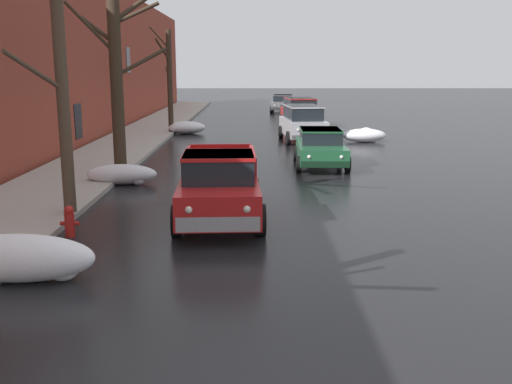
{
  "coord_description": "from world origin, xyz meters",
  "views": [
    {
      "loc": [
        -0.67,
        -4.79,
        3.74
      ],
      "look_at": [
        -0.6,
        8.5,
        0.9
      ],
      "focal_mm": 41.29,
      "sensor_mm": 36.0,
      "label": 1
    }
  ],
  "objects_px": {
    "bare_tree_far_down_block": "(169,79)",
    "sedan_green_parked_kerbside_close": "(320,147)",
    "bare_tree_second_along_sidewalk": "(62,80)",
    "sedan_grey_at_far_intersection": "(283,103)",
    "sedan_black_queued_behind_truck": "(295,109)",
    "bare_tree_mid_block": "(118,78)",
    "pickup_truck_red_approaching_near_lane": "(219,185)",
    "suv_silver_parked_kerbside_mid": "(303,122)",
    "fire_hydrant": "(69,221)",
    "suv_red_parked_far_down_block": "(300,111)"
  },
  "relations": [
    {
      "from": "pickup_truck_red_approaching_near_lane",
      "to": "suv_red_parked_far_down_block",
      "type": "height_order",
      "value": "suv_red_parked_far_down_block"
    },
    {
      "from": "sedan_black_queued_behind_truck",
      "to": "sedan_grey_at_far_intersection",
      "type": "xyz_separation_m",
      "value": [
        -0.53,
        6.6,
        -0.0
      ]
    },
    {
      "from": "sedan_green_parked_kerbside_close",
      "to": "suv_red_parked_far_down_block",
      "type": "relative_size",
      "value": 0.97
    },
    {
      "from": "suv_silver_parked_kerbside_mid",
      "to": "bare_tree_far_down_block",
      "type": "bearing_deg",
      "value": 154.06
    },
    {
      "from": "bare_tree_far_down_block",
      "to": "suv_silver_parked_kerbside_mid",
      "type": "bearing_deg",
      "value": -25.94
    },
    {
      "from": "bare_tree_second_along_sidewalk",
      "to": "bare_tree_far_down_block",
      "type": "distance_m",
      "value": 18.93
    },
    {
      "from": "bare_tree_second_along_sidewalk",
      "to": "bare_tree_far_down_block",
      "type": "xyz_separation_m",
      "value": [
        -0.08,
        18.93,
        -0.35
      ]
    },
    {
      "from": "bare_tree_far_down_block",
      "to": "fire_hydrant",
      "type": "distance_m",
      "value": 20.72
    },
    {
      "from": "bare_tree_far_down_block",
      "to": "suv_red_parked_far_down_block",
      "type": "height_order",
      "value": "bare_tree_far_down_block"
    },
    {
      "from": "pickup_truck_red_approaching_near_lane",
      "to": "suv_red_parked_far_down_block",
      "type": "relative_size",
      "value": 1.19
    },
    {
      "from": "bare_tree_second_along_sidewalk",
      "to": "suv_red_parked_far_down_block",
      "type": "distance_m",
      "value": 24.17
    },
    {
      "from": "sedan_green_parked_kerbside_close",
      "to": "suv_silver_parked_kerbside_mid",
      "type": "bearing_deg",
      "value": 90.38
    },
    {
      "from": "bare_tree_mid_block",
      "to": "pickup_truck_red_approaching_near_lane",
      "type": "relative_size",
      "value": 1.27
    },
    {
      "from": "bare_tree_mid_block",
      "to": "suv_silver_parked_kerbside_mid",
      "type": "height_order",
      "value": "bare_tree_mid_block"
    },
    {
      "from": "bare_tree_mid_block",
      "to": "sedan_grey_at_far_intersection",
      "type": "xyz_separation_m",
      "value": [
        7.07,
        29.26,
        -2.61
      ]
    },
    {
      "from": "suv_silver_parked_kerbside_mid",
      "to": "pickup_truck_red_approaching_near_lane",
      "type": "bearing_deg",
      "value": -102.13
    },
    {
      "from": "fire_hydrant",
      "to": "sedan_black_queued_behind_truck",
      "type": "bearing_deg",
      "value": 76.69
    },
    {
      "from": "suv_red_parked_far_down_block",
      "to": "fire_hydrant",
      "type": "height_order",
      "value": "suv_red_parked_far_down_block"
    },
    {
      "from": "suv_silver_parked_kerbside_mid",
      "to": "fire_hydrant",
      "type": "distance_m",
      "value": 18.3
    },
    {
      "from": "suv_red_parked_far_down_block",
      "to": "bare_tree_mid_block",
      "type": "bearing_deg",
      "value": -114.0
    },
    {
      "from": "sedan_green_parked_kerbside_close",
      "to": "sedan_black_queued_behind_truck",
      "type": "bearing_deg",
      "value": 88.71
    },
    {
      "from": "bare_tree_second_along_sidewalk",
      "to": "bare_tree_mid_block",
      "type": "bearing_deg",
      "value": 89.98
    },
    {
      "from": "sedan_green_parked_kerbside_close",
      "to": "sedan_black_queued_behind_truck",
      "type": "height_order",
      "value": "same"
    },
    {
      "from": "bare_tree_far_down_block",
      "to": "fire_hydrant",
      "type": "xyz_separation_m",
      "value": [
        0.54,
        -20.53,
        -2.71
      ]
    },
    {
      "from": "sedan_green_parked_kerbside_close",
      "to": "sedan_black_queued_behind_truck",
      "type": "relative_size",
      "value": 1.01
    },
    {
      "from": "bare_tree_second_along_sidewalk",
      "to": "sedan_green_parked_kerbside_close",
      "type": "xyz_separation_m",
      "value": [
        7.14,
        7.88,
        -2.67
      ]
    },
    {
      "from": "bare_tree_far_down_block",
      "to": "fire_hydrant",
      "type": "height_order",
      "value": "bare_tree_far_down_block"
    },
    {
      "from": "pickup_truck_red_approaching_near_lane",
      "to": "bare_tree_far_down_block",
      "type": "bearing_deg",
      "value": 101.31
    },
    {
      "from": "sedan_green_parked_kerbside_close",
      "to": "bare_tree_second_along_sidewalk",
      "type": "bearing_deg",
      "value": -132.19
    },
    {
      "from": "pickup_truck_red_approaching_near_lane",
      "to": "fire_hydrant",
      "type": "bearing_deg",
      "value": -156.34
    },
    {
      "from": "bare_tree_far_down_block",
      "to": "sedan_green_parked_kerbside_close",
      "type": "xyz_separation_m",
      "value": [
        7.22,
        -11.05,
        -2.32
      ]
    },
    {
      "from": "pickup_truck_red_approaching_near_lane",
      "to": "fire_hydrant",
      "type": "relative_size",
      "value": 7.37
    },
    {
      "from": "sedan_green_parked_kerbside_close",
      "to": "suv_red_parked_far_down_block",
      "type": "height_order",
      "value": "suv_red_parked_far_down_block"
    },
    {
      "from": "sedan_green_parked_kerbside_close",
      "to": "suv_silver_parked_kerbside_mid",
      "type": "xyz_separation_m",
      "value": [
        -0.05,
        7.56,
        0.23
      ]
    },
    {
      "from": "suv_red_parked_far_down_block",
      "to": "sedan_grey_at_far_intersection",
      "type": "height_order",
      "value": "suv_red_parked_far_down_block"
    },
    {
      "from": "bare_tree_mid_block",
      "to": "pickup_truck_red_approaching_near_lane",
      "type": "bearing_deg",
      "value": -58.62
    },
    {
      "from": "pickup_truck_red_approaching_near_lane",
      "to": "fire_hydrant",
      "type": "height_order",
      "value": "pickup_truck_red_approaching_near_lane"
    },
    {
      "from": "bare_tree_second_along_sidewalk",
      "to": "sedan_grey_at_far_intersection",
      "type": "bearing_deg",
      "value": 78.64
    },
    {
      "from": "fire_hydrant",
      "to": "bare_tree_second_along_sidewalk",
      "type": "bearing_deg",
      "value": 105.99
    },
    {
      "from": "suv_red_parked_far_down_block",
      "to": "sedan_grey_at_far_intersection",
      "type": "relative_size",
      "value": 1.09
    },
    {
      "from": "suv_silver_parked_kerbside_mid",
      "to": "fire_hydrant",
      "type": "bearing_deg",
      "value": -111.26
    },
    {
      "from": "bare_tree_far_down_block",
      "to": "sedan_green_parked_kerbside_close",
      "type": "distance_m",
      "value": 13.4
    },
    {
      "from": "bare_tree_second_along_sidewalk",
      "to": "suv_red_parked_far_down_block",
      "type": "xyz_separation_m",
      "value": [
        7.52,
        22.84,
        -2.43
      ]
    },
    {
      "from": "sedan_grey_at_far_intersection",
      "to": "fire_hydrant",
      "type": "relative_size",
      "value": 5.67
    },
    {
      "from": "bare_tree_second_along_sidewalk",
      "to": "bare_tree_far_down_block",
      "type": "relative_size",
      "value": 1.08
    },
    {
      "from": "bare_tree_second_along_sidewalk",
      "to": "sedan_green_parked_kerbside_close",
      "type": "bearing_deg",
      "value": 47.81
    },
    {
      "from": "bare_tree_far_down_block",
      "to": "suv_silver_parked_kerbside_mid",
      "type": "distance_m",
      "value": 8.24
    },
    {
      "from": "bare_tree_second_along_sidewalk",
      "to": "bare_tree_far_down_block",
      "type": "bearing_deg",
      "value": 90.25
    },
    {
      "from": "pickup_truck_red_approaching_near_lane",
      "to": "bare_tree_mid_block",
      "type": "bearing_deg",
      "value": 121.38
    },
    {
      "from": "bare_tree_far_down_block",
      "to": "sedan_green_parked_kerbside_close",
      "type": "height_order",
      "value": "bare_tree_far_down_block"
    }
  ]
}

